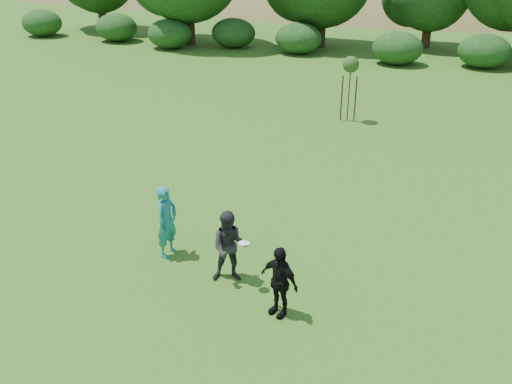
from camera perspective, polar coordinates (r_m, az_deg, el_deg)
ground at (r=14.15m, az=-3.92°, el=-9.02°), size 120.00×120.00×0.00m
player_teal at (r=14.90m, az=-8.90°, el=-2.94°), size 0.58×0.79×1.97m
player_grey at (r=13.75m, az=-2.63°, el=-5.51°), size 1.07×0.95×1.85m
player_black at (r=12.66m, az=2.31°, el=-8.90°), size 1.09×0.79×1.71m
frisbee at (r=13.28m, az=-1.23°, el=-5.15°), size 0.27×0.27×0.05m
sapling at (r=25.05m, az=9.46°, el=12.30°), size 0.70×0.70×2.85m
hillside at (r=81.81m, az=14.61°, el=10.59°), size 150.00×72.00×52.00m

